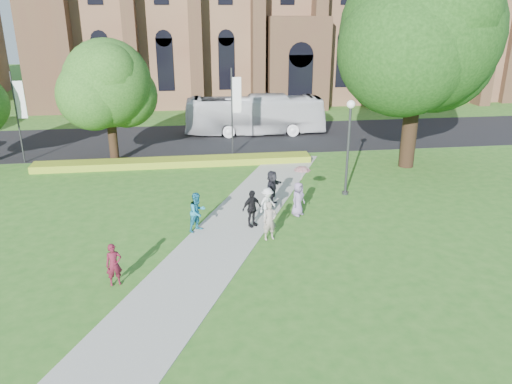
{
  "coord_description": "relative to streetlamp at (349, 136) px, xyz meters",
  "views": [
    {
      "loc": [
        -0.93,
        -18.63,
        9.79
      ],
      "look_at": [
        2.03,
        3.22,
        1.6
      ],
      "focal_mm": 35.0,
      "sensor_mm": 36.0,
      "label": 1
    }
  ],
  "objects": [
    {
      "name": "ground",
      "position": [
        -7.5,
        -6.5,
        -3.3
      ],
      "size": [
        160.0,
        160.0,
        0.0
      ],
      "primitive_type": "plane",
      "color": "#2D671F",
      "rests_on": "ground"
    },
    {
      "name": "road",
      "position": [
        -7.5,
        13.5,
        -3.29
      ],
      "size": [
        160.0,
        10.0,
        0.02
      ],
      "primitive_type": "cube",
      "color": "black",
      "rests_on": "ground"
    },
    {
      "name": "footpath",
      "position": [
        -7.5,
        -5.5,
        -3.28
      ],
      "size": [
        15.58,
        28.54,
        0.04
      ],
      "primitive_type": "cube",
      "rotation": [
        0.0,
        0.0,
        -0.44
      ],
      "color": "#B2B2A8",
      "rests_on": "ground"
    },
    {
      "name": "flower_hedge",
      "position": [
        -9.5,
        6.7,
        -3.07
      ],
      "size": [
        18.0,
        1.4,
        0.45
      ],
      "primitive_type": "cube",
      "color": "gold",
      "rests_on": "ground"
    },
    {
      "name": "streetlamp",
      "position": [
        0.0,
        0.0,
        0.0
      ],
      "size": [
        0.44,
        0.44,
        5.24
      ],
      "color": "#38383D",
      "rests_on": "ground"
    },
    {
      "name": "large_tree",
      "position": [
        5.5,
        4.5,
        5.07
      ],
      "size": [
        9.6,
        9.6,
        13.2
      ],
      "color": "#332114",
      "rests_on": "ground"
    },
    {
      "name": "street_tree_1",
      "position": [
        -13.5,
        8.0,
        1.93
      ],
      "size": [
        5.6,
        5.6,
        8.05
      ],
      "color": "#332114",
      "rests_on": "ground"
    },
    {
      "name": "banner_pole_0",
      "position": [
        -5.39,
        8.7,
        0.09
      ],
      "size": [
        0.7,
        0.1,
        6.0
      ],
      "color": "#38383D",
      "rests_on": "ground"
    },
    {
      "name": "banner_pole_1",
      "position": [
        -19.39,
        8.7,
        0.09
      ],
      "size": [
        0.7,
        0.1,
        6.0
      ],
      "color": "#38383D",
      "rests_on": "ground"
    },
    {
      "name": "tour_coach",
      "position": [
        -3.15,
        14.56,
        -1.71
      ],
      "size": [
        11.36,
        3.05,
        3.14
      ],
      "primitive_type": "imported",
      "rotation": [
        0.0,
        0.0,
        1.53
      ],
      "color": "white",
      "rests_on": "road"
    },
    {
      "name": "pedestrian_0",
      "position": [
        -11.44,
        -8.25,
        -2.44
      ],
      "size": [
        0.69,
        0.55,
        1.64
      ],
      "primitive_type": "imported",
      "rotation": [
        0.0,
        0.0,
        0.29
      ],
      "color": "#571323",
      "rests_on": "footpath"
    },
    {
      "name": "pedestrian_1",
      "position": [
        -8.26,
        -3.85,
        -2.33
      ],
      "size": [
        1.14,
        1.13,
        1.86
      ],
      "primitive_type": "imported",
      "rotation": [
        0.0,
        0.0,
        0.72
      ],
      "color": "teal",
      "rests_on": "footpath"
    },
    {
      "name": "pedestrian_2",
      "position": [
        -4.88,
        -3.04,
        -2.44
      ],
      "size": [
        1.2,
        1.14,
        1.64
      ],
      "primitive_type": "imported",
      "rotation": [
        0.0,
        0.0,
        0.7
      ],
      "color": "silver",
      "rests_on": "footpath"
    },
    {
      "name": "pedestrian_3",
      "position": [
        -5.72,
        -3.67,
        -2.36
      ],
      "size": [
        1.13,
        0.91,
        1.79
      ],
      "primitive_type": "imported",
      "rotation": [
        0.0,
        0.0,
        0.53
      ],
      "color": "black",
      "rests_on": "footpath"
    },
    {
      "name": "pedestrian_4",
      "position": [
        -3.28,
        -2.65,
        -2.4
      ],
      "size": [
        0.99,
        0.96,
        1.71
      ],
      "primitive_type": "imported",
      "rotation": [
        0.0,
        0.0,
        0.71
      ],
      "color": "gray",
      "rests_on": "footpath"
    },
    {
      "name": "pedestrian_5",
      "position": [
        -4.32,
        -1.08,
        -2.33
      ],
      "size": [
        1.31,
        1.77,
        1.86
      ],
      "primitive_type": "imported",
      "rotation": [
        0.0,
        0.0,
        1.07
      ],
      "color": "#222128",
      "rests_on": "footpath"
    },
    {
      "name": "pedestrian_6",
      "position": [
        -5.11,
        -5.19,
        -2.37
      ],
      "size": [
        0.73,
        0.57,
        1.77
      ],
      "primitive_type": "imported",
      "rotation": [
        0.0,
        0.0,
        0.24
      ],
      "color": "gray",
      "rests_on": "footpath"
    },
    {
      "name": "parasol",
      "position": [
        -3.1,
        -2.55,
        -1.19
      ],
      "size": [
        0.89,
        0.89,
        0.71
      ],
      "primitive_type": "imported",
      "rotation": [
        0.0,
        0.0,
        0.11
      ],
      "color": "#E3A0AC",
      "rests_on": "pedestrian_4"
    }
  ]
}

